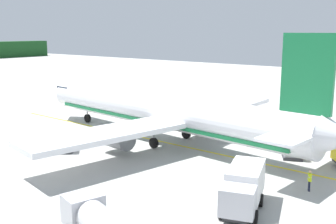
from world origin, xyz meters
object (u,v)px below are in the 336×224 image
(service_truck_baggage, at_px, (244,187))
(crew_loader_left, at_px, (310,179))
(cargo_container_near, at_px, (65,143))
(crew_marshaller, at_px, (296,131))
(service_truck_pushback, at_px, (99,224))
(airliner_foreground, at_px, (164,112))
(cargo_container_mid, at_px, (293,150))

(service_truck_baggage, relative_size, crew_loader_left, 3.96)
(service_truck_baggage, bearing_deg, cargo_container_near, 87.99)
(cargo_container_near, relative_size, crew_marshaller, 1.39)
(service_truck_pushback, xyz_separation_m, crew_loader_left, (15.57, -6.26, -0.42))
(service_truck_baggage, xyz_separation_m, service_truck_pushback, (-9.60, 3.86, -0.18))
(service_truck_pushback, bearing_deg, crew_marshaller, 0.95)
(service_truck_pushback, height_order, crew_loader_left, service_truck_pushback)
(service_truck_baggage, bearing_deg, service_truck_pushback, 158.09)
(cargo_container_near, height_order, crew_marshaller, cargo_container_near)
(airliner_foreground, distance_m, crew_marshaller, 15.07)
(service_truck_baggage, relative_size, cargo_container_near, 2.84)
(crew_marshaller, bearing_deg, cargo_container_mid, -160.20)
(cargo_container_mid, relative_size, crew_loader_left, 1.46)
(airliner_foreground, bearing_deg, crew_loader_left, -102.92)
(service_truck_baggage, height_order, crew_marshaller, service_truck_baggage)
(service_truck_baggage, xyz_separation_m, crew_marshaller, (20.15, 4.35, -0.59))
(crew_loader_left, bearing_deg, cargo_container_near, 102.83)
(airliner_foreground, bearing_deg, cargo_container_mid, -77.36)
(cargo_container_mid, distance_m, crew_loader_left, 8.22)
(cargo_container_mid, xyz_separation_m, crew_loader_left, (-7.07, -4.19, 0.11))
(service_truck_pushback, bearing_deg, airliner_foreground, 30.14)
(service_truck_baggage, height_order, service_truck_pushback, service_truck_baggage)
(cargo_container_mid, height_order, crew_loader_left, cargo_container_mid)
(service_truck_pushback, bearing_deg, cargo_container_near, 58.42)
(service_truck_pushback, relative_size, cargo_container_near, 2.90)
(service_truck_pushback, height_order, cargo_container_near, service_truck_pushback)
(cargo_container_near, xyz_separation_m, cargo_container_mid, (12.32, -18.86, -0.02))
(service_truck_pushback, xyz_separation_m, cargo_container_near, (10.32, 16.80, -0.51))
(airliner_foreground, height_order, service_truck_baggage, airliner_foreground)
(service_truck_pushback, relative_size, cargo_container_mid, 2.76)
(cargo_container_mid, relative_size, crew_marshaller, 1.46)
(crew_loader_left, bearing_deg, service_truck_pushback, 158.10)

